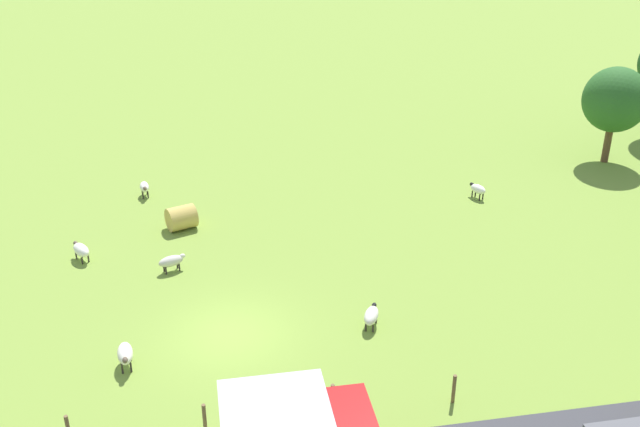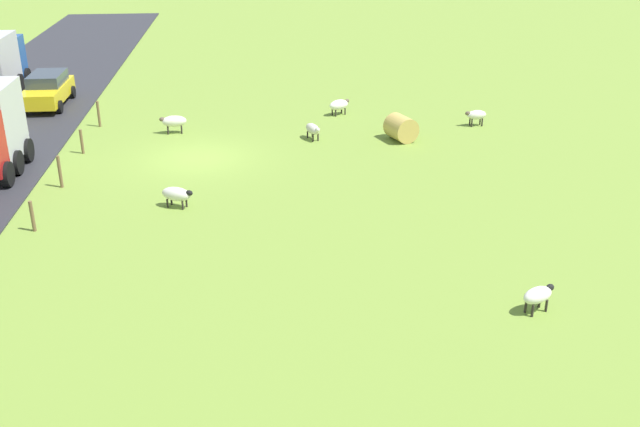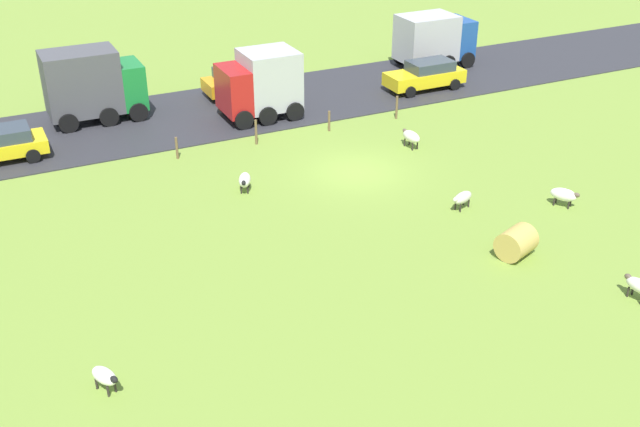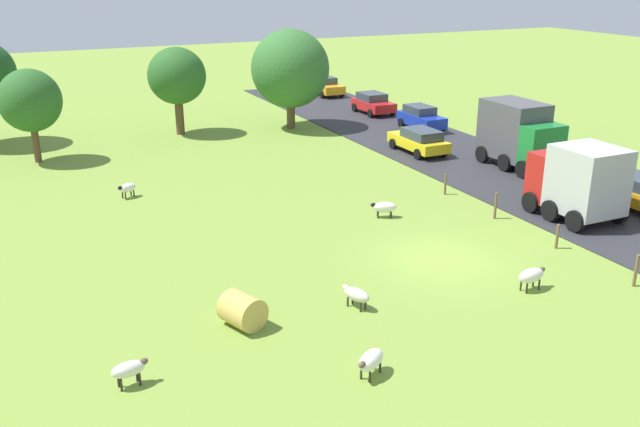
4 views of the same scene
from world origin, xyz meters
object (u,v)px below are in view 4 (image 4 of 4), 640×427
(hay_bale_0, at_px, (242,311))
(truck_1, at_px, (579,180))
(car_0, at_px, (421,117))
(car_2, at_px, (373,103))
(sheep_3, at_px, (371,360))
(sheep_5, at_px, (384,207))
(car_4, at_px, (419,140))
(tree_2, at_px, (290,69))
(truck_0, at_px, (519,134))
(sheep_0, at_px, (531,276))
(sheep_2, at_px, (129,369))
(tree_1, at_px, (177,76))
(car_1, at_px, (638,192))
(tree_3, at_px, (30,101))
(car_5, at_px, (324,85))
(sheep_4, at_px, (356,295))
(sheep_1, at_px, (127,188))

(hay_bale_0, distance_m, truck_1, 17.37)
(car_0, xyz_separation_m, car_2, (-0.28, 6.30, -0.03))
(sheep_3, distance_m, sheep_5, 13.14)
(truck_1, distance_m, car_4, 12.92)
(sheep_5, height_order, hay_bale_0, hay_bale_0)
(tree_2, xyz_separation_m, truck_1, (4.36, -22.75, -2.32))
(car_2, bearing_deg, car_4, -106.07)
(hay_bale_0, bearing_deg, truck_1, 9.76)
(sheep_5, xyz_separation_m, truck_0, (11.08, 3.96, 1.48))
(sheep_0, relative_size, truck_0, 0.26)
(sheep_0, height_order, truck_1, truck_1)
(sheep_3, xyz_separation_m, car_0, (18.38, 25.42, 0.39))
(sheep_0, relative_size, sheep_5, 1.01)
(sheep_2, distance_m, car_0, 33.70)
(hay_bale_0, height_order, tree_1, tree_1)
(truck_0, height_order, truck_1, truck_0)
(tree_1, bearing_deg, car_2, 0.75)
(sheep_0, relative_size, car_4, 0.29)
(tree_2, height_order, car_1, tree_2)
(tree_3, height_order, car_1, tree_3)
(sheep_2, bearing_deg, car_0, 43.02)
(sheep_3, distance_m, car_0, 31.37)
(sheep_0, distance_m, hay_bale_0, 10.37)
(truck_0, height_order, car_1, truck_0)
(sheep_0, xyz_separation_m, sheep_2, (-14.14, 0.09, -0.03))
(sheep_0, bearing_deg, tree_2, 84.79)
(sheep_3, xyz_separation_m, sheep_5, (6.99, 11.13, -0.01))
(car_1, bearing_deg, sheep_0, -156.51)
(tree_2, relative_size, car_1, 1.58)
(car_5, bearing_deg, car_2, -90.97)
(truck_0, xyz_separation_m, car_5, (0.17, 25.64, -1.10))
(car_4, relative_size, car_5, 0.97)
(sheep_0, distance_m, car_0, 25.36)
(sheep_2, xyz_separation_m, car_5, (24.51, 38.30, 0.34))
(sheep_4, bearing_deg, car_2, 59.40)
(tree_1, distance_m, tree_2, 7.75)
(sheep_3, bearing_deg, sheep_5, 57.85)
(sheep_1, distance_m, truck_1, 21.54)
(sheep_3, height_order, tree_3, tree_3)
(tree_2, bearing_deg, car_1, -70.86)
(sheep_2, height_order, truck_0, truck_0)
(sheep_5, relative_size, car_1, 0.28)
(tree_3, bearing_deg, car_2, 8.28)
(sheep_3, bearing_deg, tree_2, 70.85)
(truck_1, relative_size, car_2, 1.01)
(tree_1, height_order, tree_2, tree_2)
(car_1, xyz_separation_m, car_4, (-3.66, 13.19, -0.04))
(sheep_3, distance_m, sheep_4, 4.16)
(sheep_5, height_order, tree_1, tree_1)
(truck_1, height_order, car_2, truck_1)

